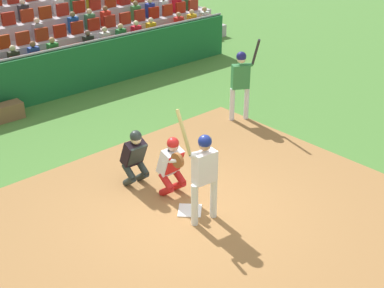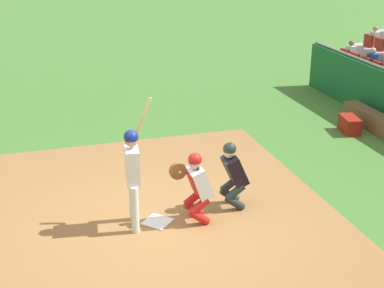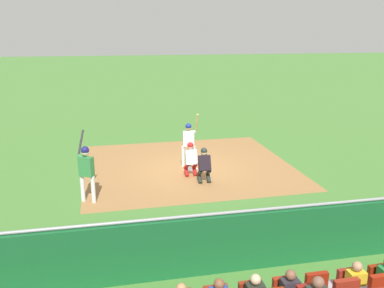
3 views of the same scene
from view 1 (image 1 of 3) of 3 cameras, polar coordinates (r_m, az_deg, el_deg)
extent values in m
plane|color=#467932|center=(10.32, -0.24, -7.16)|extent=(160.00, 160.00, 0.00)
cube|color=olive|center=(10.01, 1.66, -8.34)|extent=(8.22, 7.57, 0.01)
cube|color=white|center=(10.31, -0.24, -7.08)|extent=(0.62, 0.62, 0.02)
cylinder|color=silver|center=(9.94, 2.31, -5.72)|extent=(0.14, 0.14, 0.84)
cylinder|color=silver|center=(9.73, 0.28, -6.52)|extent=(0.14, 0.14, 0.84)
cube|color=silver|center=(9.46, 1.35, -2.47)|extent=(0.45, 0.26, 0.59)
sphere|color=tan|center=(9.25, 1.38, -0.07)|extent=(0.22, 0.22, 0.22)
sphere|color=navy|center=(9.23, 1.39, 0.27)|extent=(0.24, 0.24, 0.24)
cylinder|color=silver|center=(9.32, 1.02, -0.99)|extent=(0.47, 0.19, 0.14)
cylinder|color=silver|center=(9.23, 0.16, -1.28)|extent=(0.18, 0.16, 0.13)
cylinder|color=tan|center=(9.15, -0.89, 1.26)|extent=(0.08, 0.38, 0.78)
sphere|color=black|center=(9.21, -0.19, -1.17)|extent=(0.06, 0.06, 0.06)
cylinder|color=red|center=(10.83, -1.43, -4.40)|extent=(0.15, 0.39, 0.34)
cylinder|color=red|center=(10.72, -1.44, -3.40)|extent=(0.15, 0.38, 0.33)
cylinder|color=red|center=(10.65, -2.73, -5.00)|extent=(0.15, 0.39, 0.34)
cylinder|color=red|center=(10.54, -2.76, -3.99)|extent=(0.15, 0.38, 0.33)
cube|color=silver|center=(10.48, -2.34, -1.84)|extent=(0.43, 0.42, 0.60)
cube|color=red|center=(10.40, -1.90, -2.08)|extent=(0.38, 0.21, 0.45)
sphere|color=#D0A08C|center=(10.25, -2.04, -0.21)|extent=(0.22, 0.22, 0.22)
cube|color=black|center=(10.25, -2.04, -0.21)|extent=(0.20, 0.11, 0.20)
sphere|color=red|center=(10.22, -2.05, 0.09)|extent=(0.24, 0.24, 0.24)
cylinder|color=brown|center=(10.08, -1.56, -1.75)|extent=(0.08, 0.30, 0.30)
cylinder|color=silver|center=(10.21, -2.33, -1.80)|extent=(0.16, 0.40, 0.22)
cylinder|color=#222A27|center=(11.19, -5.31, -3.41)|extent=(0.15, 0.39, 0.34)
cylinder|color=#222A27|center=(11.08, -5.36, -2.43)|extent=(0.15, 0.39, 0.33)
cylinder|color=#222A27|center=(11.04, -6.68, -3.94)|extent=(0.15, 0.39, 0.34)
cylinder|color=#222A27|center=(10.93, -6.74, -2.95)|extent=(0.15, 0.39, 0.33)
cube|color=black|center=(10.86, -6.25, -0.97)|extent=(0.43, 0.46, 0.60)
cube|color=#222A27|center=(10.77, -5.89, -1.20)|extent=(0.39, 0.25, 0.44)
sphere|color=tan|center=(10.61, -6.00, 0.53)|extent=(0.22, 0.22, 0.22)
cube|color=black|center=(10.61, -6.00, 0.53)|extent=(0.20, 0.12, 0.20)
sphere|color=#222A27|center=(10.58, -6.02, 0.83)|extent=(0.24, 0.24, 0.24)
cube|color=#165B2C|center=(15.36, -17.54, 6.27)|extent=(14.86, 0.24, 1.37)
cylinder|color=gray|center=(15.14, -17.92, 8.83)|extent=(14.86, 0.07, 0.07)
cylinder|color=silver|center=(13.91, 4.30, 4.24)|extent=(0.18, 0.18, 0.87)
cylinder|color=silver|center=(14.01, 5.82, 4.35)|extent=(0.18, 0.18, 0.87)
cube|color=#327940|center=(13.69, 5.19, 7.17)|extent=(0.50, 0.41, 0.62)
sphere|color=beige|center=(13.54, 5.27, 9.01)|extent=(0.23, 0.23, 0.23)
sphere|color=navy|center=(13.52, 5.28, 9.26)|extent=(0.25, 0.25, 0.25)
cylinder|color=#327940|center=(13.59, 5.48, 8.32)|extent=(0.44, 0.35, 0.14)
cylinder|color=#327940|center=(13.64, 6.21, 8.36)|extent=(0.16, 0.18, 0.13)
cylinder|color=#29252C|center=(13.35, 6.81, 9.67)|extent=(0.26, 0.41, 0.76)
sphere|color=black|center=(13.62, 6.46, 8.43)|extent=(0.06, 0.06, 0.06)
cube|color=maroon|center=(21.29, 1.76, 12.99)|extent=(0.44, 0.10, 0.42)
cube|color=white|center=(21.44, 1.33, 13.23)|extent=(0.32, 0.22, 0.52)
sphere|color=tan|center=(21.36, 1.34, 14.17)|extent=(0.19, 0.19, 0.19)
cube|color=maroon|center=(20.86, 0.41, 12.71)|extent=(0.44, 0.10, 0.42)
cube|color=gold|center=(21.02, -0.02, 12.96)|extent=(0.32, 0.22, 0.52)
sphere|color=tan|center=(20.93, -0.02, 13.92)|extent=(0.19, 0.19, 0.19)
cube|color=maroon|center=(20.44, -0.99, 12.41)|extent=(0.44, 0.10, 0.42)
cube|color=red|center=(20.60, -1.42, 12.67)|extent=(0.32, 0.22, 0.52)
sphere|color=#A77E5B|center=(20.52, -1.44, 13.64)|extent=(0.19, 0.19, 0.19)
cube|color=maroon|center=(20.04, -2.45, 12.09)|extent=(0.44, 0.10, 0.42)
cube|color=maroon|center=(19.65, -3.96, 11.76)|extent=(0.44, 0.10, 0.42)
cube|color=gold|center=(19.82, -4.38, 12.02)|extent=(0.32, 0.22, 0.52)
sphere|color=beige|center=(19.73, -4.42, 13.03)|extent=(0.19, 0.19, 0.19)
cube|color=maroon|center=(19.28, -5.52, 11.40)|extent=(0.44, 0.10, 0.42)
cube|color=red|center=(19.45, -5.95, 11.67)|extent=(0.32, 0.22, 0.52)
sphere|color=beige|center=(19.36, -6.00, 12.70)|extent=(0.19, 0.19, 0.19)
cube|color=maroon|center=(18.92, -7.15, 11.01)|extent=(0.44, 0.10, 0.42)
cube|color=#267037|center=(19.09, -7.56, 11.29)|extent=(0.32, 0.22, 0.52)
sphere|color=tan|center=(19.00, -7.63, 12.34)|extent=(0.19, 0.19, 0.19)
cube|color=maroon|center=(18.57, -8.83, 10.61)|extent=(0.44, 0.10, 0.42)
cube|color=silver|center=(18.75, -9.24, 10.89)|extent=(0.32, 0.22, 0.52)
sphere|color=tan|center=(18.66, -9.32, 11.95)|extent=(0.19, 0.19, 0.19)
cube|color=maroon|center=(18.25, -10.56, 10.18)|extent=(0.44, 0.10, 0.42)
cube|color=black|center=(18.43, -10.96, 10.47)|extent=(0.32, 0.22, 0.52)
sphere|color=brown|center=(18.33, -11.06, 11.55)|extent=(0.19, 0.19, 0.19)
cube|color=maroon|center=(17.94, -12.36, 9.72)|extent=(0.44, 0.10, 0.42)
cube|color=maroon|center=(17.65, -14.20, 9.24)|extent=(0.44, 0.10, 0.42)
cube|color=#267430|center=(17.84, -14.58, 9.55)|extent=(0.32, 0.22, 0.52)
sphere|color=#B17F51|center=(17.74, -14.72, 10.66)|extent=(0.19, 0.19, 0.19)
cube|color=maroon|center=(17.38, -16.11, 8.74)|extent=(0.44, 0.10, 0.42)
cube|color=#243E92|center=(17.57, -16.47, 9.05)|extent=(0.32, 0.22, 0.52)
sphere|color=brown|center=(17.47, -16.63, 10.17)|extent=(0.19, 0.19, 0.19)
cube|color=maroon|center=(17.13, -18.06, 8.20)|extent=(0.44, 0.10, 0.42)
cube|color=#25291E|center=(17.32, -18.41, 8.53)|extent=(0.32, 0.22, 0.52)
sphere|color=#CBB086|center=(17.22, -18.59, 9.66)|extent=(0.19, 0.19, 0.19)
cube|color=maroon|center=(21.83, 0.13, 14.58)|extent=(0.44, 0.10, 0.42)
cube|color=#2F7637|center=(21.99, -0.29, 14.80)|extent=(0.32, 0.22, 0.52)
cube|color=maroon|center=(21.41, -1.23, 14.33)|extent=(0.44, 0.10, 0.42)
cube|color=red|center=(21.58, -1.64, 14.56)|extent=(0.32, 0.22, 0.52)
cube|color=maroon|center=(21.01, -2.63, 14.06)|extent=(0.44, 0.10, 0.42)
cube|color=silver|center=(21.18, -3.05, 14.29)|extent=(0.32, 0.22, 0.52)
cube|color=maroon|center=(20.62, -4.09, 13.77)|extent=(0.44, 0.10, 0.42)
cube|color=navy|center=(20.79, -4.50, 14.01)|extent=(0.32, 0.22, 0.52)
sphere|color=#D6B081|center=(20.71, -4.53, 14.98)|extent=(0.19, 0.19, 0.19)
cube|color=maroon|center=(20.24, -5.59, 13.47)|extent=(0.44, 0.10, 0.42)
cube|color=#347437|center=(20.41, -6.00, 13.71)|extent=(0.32, 0.22, 0.52)
sphere|color=brown|center=(20.34, -6.05, 14.70)|extent=(0.19, 0.19, 0.19)
cube|color=maroon|center=(19.88, -7.15, 13.14)|extent=(0.44, 0.10, 0.42)
cube|color=maroon|center=(19.53, -8.76, 12.79)|extent=(0.44, 0.10, 0.42)
cube|color=red|center=(19.71, -9.16, 13.05)|extent=(0.32, 0.22, 0.52)
sphere|color=brown|center=(19.63, -9.23, 14.06)|extent=(0.19, 0.19, 0.19)
cube|color=maroon|center=(19.19, -10.42, 12.42)|extent=(0.44, 0.10, 0.42)
cube|color=#366941|center=(19.38, -10.81, 12.68)|extent=(0.32, 0.22, 0.52)
sphere|color=#D9AC80|center=(19.30, -10.91, 13.71)|extent=(0.19, 0.19, 0.19)
cube|color=maroon|center=(18.88, -12.14, 12.03)|extent=(0.44, 0.10, 0.42)
cube|color=#174191|center=(19.07, -12.52, 12.29)|extent=(0.32, 0.22, 0.52)
sphere|color=brown|center=(18.98, -12.63, 13.34)|extent=(0.19, 0.19, 0.19)
cube|color=maroon|center=(18.58, -13.91, 11.61)|extent=(0.44, 0.10, 0.42)
cube|color=maroon|center=(18.30, -15.72, 11.17)|extent=(0.44, 0.10, 0.42)
cube|color=gray|center=(18.49, -16.08, 11.44)|extent=(0.32, 0.22, 0.52)
sphere|color=beige|center=(18.41, -16.22, 12.52)|extent=(0.19, 0.19, 0.19)
cube|color=maroon|center=(18.04, -17.59, 10.70)|extent=(0.44, 0.10, 0.42)
cube|color=maroon|center=(17.80, -19.50, 10.21)|extent=(0.44, 0.10, 0.42)
cube|color=maroon|center=(20.51, -8.70, 14.77)|extent=(0.44, 0.10, 0.42)
cube|color=maroon|center=(20.17, -10.30, 14.45)|extent=(0.44, 0.10, 0.42)
cube|color=gold|center=(20.35, -10.67, 14.68)|extent=(0.32, 0.22, 0.52)
cube|color=maroon|center=(19.85, -11.94, 14.11)|extent=(0.44, 0.10, 0.42)
cube|color=#246C3A|center=(20.04, -12.31, 14.34)|extent=(0.32, 0.22, 0.52)
cube|color=maroon|center=(19.54, -13.63, 13.75)|extent=(0.44, 0.10, 0.42)
cube|color=silver|center=(19.73, -13.99, 13.98)|extent=(0.32, 0.22, 0.52)
cube|color=maroon|center=(19.25, -15.37, 13.36)|extent=(0.44, 0.10, 0.42)
cube|color=maroon|center=(18.98, -17.15, 12.95)|extent=(0.44, 0.10, 0.42)
cube|color=#2D282F|center=(19.18, -17.48, 13.20)|extent=(0.32, 0.22, 0.52)
sphere|color=beige|center=(19.11, -17.64, 14.24)|extent=(0.19, 0.19, 0.19)
cube|color=maroon|center=(18.73, -18.98, 12.51)|extent=(0.44, 0.10, 0.42)
camera|label=2|loc=(14.78, 32.47, 19.39)|focal=52.12mm
camera|label=3|loc=(22.73, -20.98, 23.88)|focal=37.57mm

